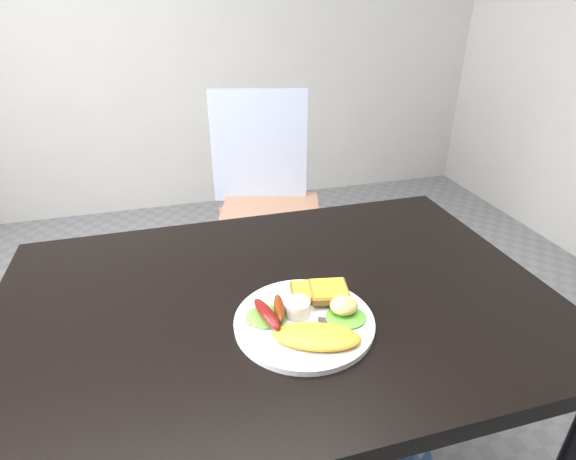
{
  "coord_description": "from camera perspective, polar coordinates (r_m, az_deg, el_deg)",
  "views": [
    {
      "loc": [
        -0.19,
        -0.78,
        1.34
      ],
      "look_at": [
        0.03,
        0.01,
        0.9
      ],
      "focal_mm": 28.0,
      "sensor_mm": 36.0,
      "label": 1
    }
  ],
  "objects": [
    {
      "name": "dining_table",
      "position": [
        1.0,
        -1.31,
        -9.23
      ],
      "size": [
        1.2,
        0.8,
        0.04
      ],
      "primitive_type": "cube",
      "color": "black",
      "rests_on": "ground"
    },
    {
      "name": "dining_chair",
      "position": [
        2.01,
        -2.26,
        1.74
      ],
      "size": [
        0.54,
        0.54,
        0.05
      ],
      "primitive_type": "cube",
      "rotation": [
        0.0,
        0.0,
        -0.28
      ],
      "color": "tan",
      "rests_on": "ground"
    },
    {
      "name": "person",
      "position": [
        1.39,
        -2.33,
        2.71
      ],
      "size": [
        0.62,
        0.5,
        1.49
      ],
      "primitive_type": "imported",
      "rotation": [
        0.0,
        0.0,
        3.44
      ],
      "color": "#2F5785",
      "rests_on": "ground"
    },
    {
      "name": "plate",
      "position": [
        0.91,
        2.06,
        -11.57
      ],
      "size": [
        0.28,
        0.28,
        0.01
      ],
      "primitive_type": "cylinder",
      "color": "white",
      "rests_on": "dining_table"
    },
    {
      "name": "lettuce_left",
      "position": [
        0.91,
        -2.82,
        -10.91
      ],
      "size": [
        0.1,
        0.09,
        0.01
      ],
      "primitive_type": "ellipsoid",
      "rotation": [
        0.0,
        0.0,
        -0.26
      ],
      "color": "green",
      "rests_on": "plate"
    },
    {
      "name": "lettuce_right",
      "position": [
        0.92,
        7.35,
        -10.92
      ],
      "size": [
        0.09,
        0.08,
        0.01
      ],
      "primitive_type": "ellipsoid",
      "rotation": [
        0.0,
        0.0,
        -0.1
      ],
      "color": "#2E8717",
      "rests_on": "plate"
    },
    {
      "name": "omelette",
      "position": [
        0.86,
        3.64,
        -13.34
      ],
      "size": [
        0.18,
        0.13,
        0.02
      ],
      "primitive_type": "ellipsoid",
      "rotation": [
        0.0,
        0.0,
        -0.37
      ],
      "color": "orange",
      "rests_on": "plate"
    },
    {
      "name": "sausage_a",
      "position": [
        0.89,
        -2.71,
        -10.61
      ],
      "size": [
        0.05,
        0.11,
        0.03
      ],
      "primitive_type": "ellipsoid",
      "rotation": [
        0.0,
        0.0,
        0.22
      ],
      "color": "maroon",
      "rests_on": "lettuce_left"
    },
    {
      "name": "sausage_b",
      "position": [
        0.9,
        -1.14,
        -9.89
      ],
      "size": [
        0.04,
        0.09,
        0.02
      ],
      "primitive_type": "ellipsoid",
      "rotation": [
        0.0,
        0.0,
        -0.17
      ],
      "color": "#681E05",
      "rests_on": "lettuce_left"
    },
    {
      "name": "ramekin",
      "position": [
        0.91,
        1.2,
        -9.79
      ],
      "size": [
        0.05,
        0.05,
        0.03
      ],
      "primitive_type": "cylinder",
      "rotation": [
        0.0,
        0.0,
        -0.04
      ],
      "color": "white",
      "rests_on": "plate"
    },
    {
      "name": "toast_a",
      "position": [
        0.97,
        2.66,
        -7.92
      ],
      "size": [
        0.09,
        0.09,
        0.01
      ],
      "primitive_type": "cube",
      "rotation": [
        0.0,
        0.0,
        -0.16
      ],
      "color": "#8A3814",
      "rests_on": "plate"
    },
    {
      "name": "toast_b",
      "position": [
        0.95,
        5.24,
        -7.75
      ],
      "size": [
        0.09,
        0.09,
        0.01
      ],
      "primitive_type": "cube",
      "rotation": [
        0.0,
        0.0,
        -0.18
      ],
      "color": "#8F5D34",
      "rests_on": "toast_a"
    },
    {
      "name": "potato_salad",
      "position": [
        0.91,
        7.12,
        -9.46
      ],
      "size": [
        0.07,
        0.07,
        0.03
      ],
      "primitive_type": "ellipsoid",
      "rotation": [
        0.0,
        0.0,
        0.28
      ],
      "color": "#EDEFA4",
      "rests_on": "lettuce_right"
    },
    {
      "name": "fork",
      "position": [
        0.89,
        -0.48,
        -12.37
      ],
      "size": [
        0.13,
        0.07,
        0.0
      ],
      "primitive_type": "cube",
      "rotation": [
        0.0,
        0.0,
        -0.42
      ],
      "color": "#ADAFB7",
      "rests_on": "plate"
    }
  ]
}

